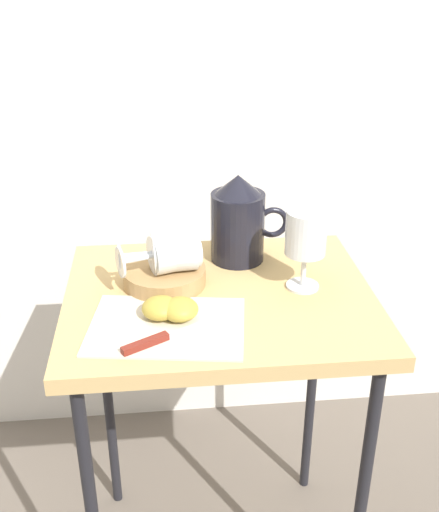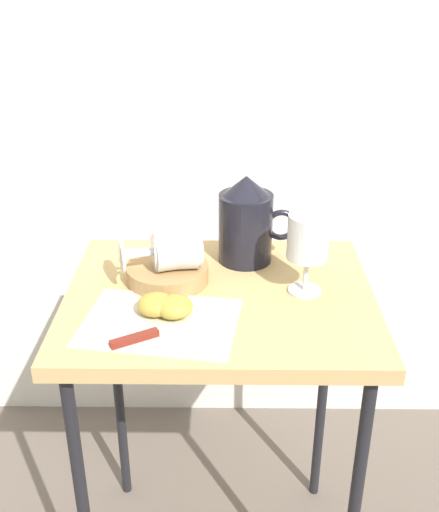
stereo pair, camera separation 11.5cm
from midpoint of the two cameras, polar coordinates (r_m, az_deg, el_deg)
The scene contains 11 objects.
curtain_drape at distance 1.60m, azimuth 2.37°, elevation 17.41°, with size 2.40×0.03×2.16m, color silver.
table at distance 1.22m, azimuth 2.70°, elevation -6.55°, with size 0.59×0.48×0.74m.
linen_napkin at distance 1.09m, azimuth -2.50°, elevation -6.25°, with size 0.27×0.20×0.00m, color beige.
basket_tray at distance 1.22m, azimuth -2.15°, elevation -1.67°, with size 0.16×0.16×0.04m, color #AD8451.
pitcher at distance 1.28m, azimuth 5.04°, elevation 2.65°, with size 0.16×0.11×0.19m.
wine_glass_upright at distance 1.16m, azimuth 10.99°, elevation 1.30°, with size 0.08×0.08×0.16m.
wine_glass_tipped_near at distance 1.18m, azimuth -1.44°, elevation 0.54°, with size 0.15×0.09×0.08m.
wine_glass_tipped_far at distance 1.18m, azimuth -1.43°, elevation 0.49°, with size 0.17×0.11×0.08m.
apple_half_left at distance 1.11m, azimuth -2.96°, elevation -4.57°, with size 0.07×0.07×0.04m, color #B29938.
apple_half_right at distance 1.10m, azimuth -1.22°, elevation -4.79°, with size 0.07×0.07×0.04m, color #B29938.
knife at distance 1.05m, azimuth -3.08°, elevation -7.28°, with size 0.19×0.12×0.01m.
Camera 2 is at (0.01, -1.03, 1.33)m, focal length 43.32 mm.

